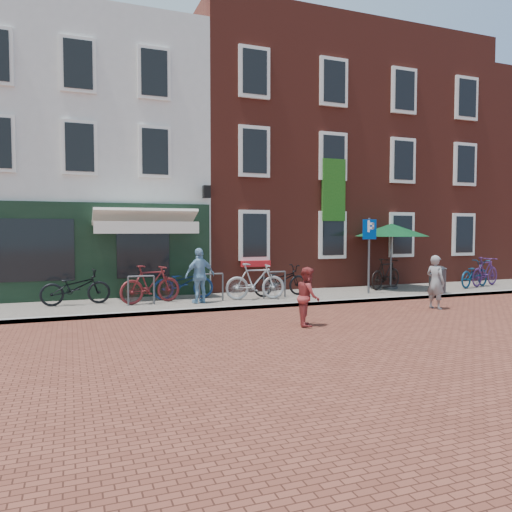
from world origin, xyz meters
name	(u,v)px	position (x,y,z in m)	size (l,w,h in m)	color
ground	(275,308)	(0.00, 0.00, 0.00)	(80.00, 80.00, 0.00)	brown
sidewalk	(285,298)	(1.00, 1.50, 0.05)	(24.00, 3.00, 0.10)	slate
building_stucco	(78,168)	(-5.00, 7.00, 4.50)	(8.00, 8.00, 9.00)	silver
building_brick_mid	(254,163)	(2.00, 7.00, 5.00)	(6.00, 8.00, 10.00)	maroon
building_brick_right	(374,169)	(8.00, 7.00, 5.00)	(6.00, 8.00, 10.00)	maroon
filler_right	(482,185)	(14.50, 7.00, 4.50)	(7.00, 8.00, 9.00)	maroon
litter_bin	(437,278)	(5.91, 0.30, 0.60)	(0.53, 0.53, 0.98)	#3A3B3D
parking_sign	(369,242)	(3.83, 1.12, 1.78)	(0.50, 0.07, 2.47)	#4C4C4F
parasol	(391,228)	(5.31, 1.98, 2.26)	(2.60, 2.60, 2.41)	#4C4C4F
woman	(435,282)	(4.08, -1.72, 0.74)	(0.54, 0.36, 1.48)	gray
boy	(308,296)	(-0.30, -2.62, 0.67)	(0.65, 0.51, 1.34)	maroon
cafe_person	(200,275)	(-1.89, 1.00, 0.89)	(0.92, 0.38, 1.57)	#729EC1
bicycle_0	(76,287)	(-5.19, 1.89, 0.59)	(0.65, 1.87, 0.98)	black
bicycle_1	(150,284)	(-3.21, 1.46, 0.64)	(0.51, 1.81, 1.09)	maroon
bicycle_2	(183,283)	(-2.14, 1.99, 0.59)	(0.65, 1.87, 0.98)	navy
bicycle_3	(255,281)	(-0.17, 1.10, 0.64)	(0.51, 1.81, 1.09)	gray
bicycle_4	(281,280)	(0.87, 1.57, 0.59)	(0.65, 1.87, 0.98)	black
bicycle_5	(386,274)	(5.04, 1.89, 0.64)	(0.51, 1.81, 1.09)	black
bicycle_6	(474,274)	(8.39, 1.23, 0.59)	(0.65, 1.87, 0.98)	#092F4D
bicycle_7	(485,271)	(9.03, 1.36, 0.64)	(0.51, 1.81, 1.09)	#3F1E52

